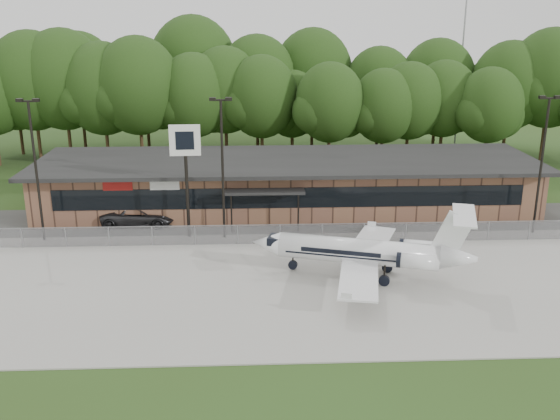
{
  "coord_description": "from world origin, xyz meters",
  "views": [
    {
      "loc": [
        -2.85,
        -26.58,
        15.57
      ],
      "look_at": [
        -1.13,
        12.0,
        3.51
      ],
      "focal_mm": 40.0,
      "sensor_mm": 36.0,
      "label": 1
    }
  ],
  "objects_px": {
    "suv": "(139,215)",
    "pole_sign": "(185,152)",
    "terminal": "(287,183)",
    "business_jet": "(366,253)"
  },
  "relations": [
    {
      "from": "terminal",
      "to": "pole_sign",
      "type": "bearing_deg",
      "value": -136.75
    },
    {
      "from": "business_jet",
      "to": "suv",
      "type": "xyz_separation_m",
      "value": [
        -15.74,
        10.94,
        -0.88
      ]
    },
    {
      "from": "business_jet",
      "to": "suv",
      "type": "height_order",
      "value": "business_jet"
    },
    {
      "from": "terminal",
      "to": "suv",
      "type": "bearing_deg",
      "value": -160.39
    },
    {
      "from": "business_jet",
      "to": "pole_sign",
      "type": "bearing_deg",
      "value": 162.34
    },
    {
      "from": "business_jet",
      "to": "pole_sign",
      "type": "relative_size",
      "value": 1.66
    },
    {
      "from": "suv",
      "to": "pole_sign",
      "type": "height_order",
      "value": "pole_sign"
    },
    {
      "from": "business_jet",
      "to": "suv",
      "type": "distance_m",
      "value": 19.19
    },
    {
      "from": "suv",
      "to": "terminal",
      "type": "bearing_deg",
      "value": -69.03
    },
    {
      "from": "suv",
      "to": "pole_sign",
      "type": "bearing_deg",
      "value": -124.41
    }
  ]
}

